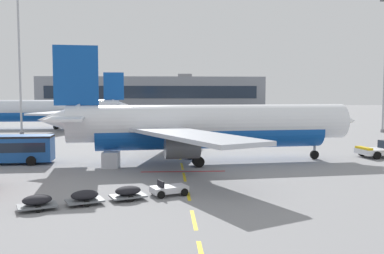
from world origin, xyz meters
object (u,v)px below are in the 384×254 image
baggage_train (107,194)px  uld_cargo_container (111,160)px  airliner_mid_left (51,110)px  airliner_foreground (206,126)px  apron_light_mast_near (19,45)px

baggage_train → uld_cargo_container: size_ratio=6.59×
airliner_mid_left → baggage_train: 65.83m
airliner_foreground → uld_cargo_container: airliner_foreground is taller
airliner_foreground → baggage_train: airliner_foreground is taller
airliner_foreground → airliner_mid_left: (-28.36, 46.21, -0.13)m
airliner_mid_left → apron_light_mast_near: 18.69m
uld_cargo_container → apron_light_mast_near: apron_light_mast_near is taller
uld_cargo_container → apron_light_mast_near: (-20.11, 34.82, 15.04)m
airliner_mid_left → apron_light_mast_near: size_ratio=1.32×
baggage_train → uld_cargo_container: bearing=96.2°
baggage_train → airliner_mid_left: bearing=107.7°
airliner_foreground → airliner_mid_left: bearing=121.5°
baggage_train → airliner_foreground: bearing=63.0°
airliner_mid_left → uld_cargo_container: size_ratio=19.66×
airliner_foreground → baggage_train: 18.73m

